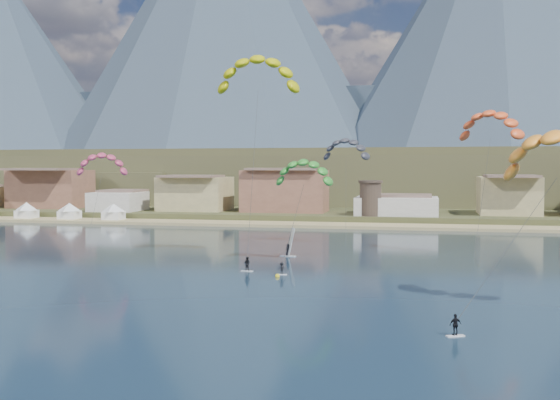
% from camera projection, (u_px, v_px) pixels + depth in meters
% --- Properties ---
extents(ground, '(2400.00, 2400.00, 0.00)m').
position_uv_depth(ground, '(197.00, 346.00, 54.23)').
color(ground, black).
rests_on(ground, ground).
extents(beach, '(2200.00, 12.00, 0.90)m').
position_uv_depth(beach, '(346.00, 226.00, 157.79)').
color(beach, tan).
rests_on(beach, ground).
extents(land, '(2200.00, 900.00, 4.00)m').
position_uv_depth(land, '(403.00, 181.00, 601.43)').
color(land, brown).
rests_on(land, ground).
extents(foothills, '(940.00, 210.00, 18.00)m').
position_uv_depth(foothills, '(436.00, 178.00, 276.30)').
color(foothills, brown).
rests_on(foothills, ground).
extents(mountain_ridge, '(2060.00, 480.00, 400.00)m').
position_uv_depth(mountain_ridge, '(399.00, 56.00, 854.20)').
color(mountain_ridge, '#2A3846').
rests_on(mountain_ridge, ground).
extents(town, '(400.00, 24.00, 12.00)m').
position_uv_depth(town, '(203.00, 189.00, 181.26)').
color(town, silver).
rests_on(town, ground).
extents(watchtower, '(5.82, 5.82, 8.60)m').
position_uv_depth(watchtower, '(370.00, 198.00, 164.26)').
color(watchtower, '#47382D').
rests_on(watchtower, ground).
extents(beach_tents, '(43.40, 6.40, 5.00)m').
position_uv_depth(beach_tents, '(47.00, 207.00, 173.32)').
color(beach_tents, white).
rests_on(beach_tents, ground).
extents(kitesurfer_yellow, '(13.36, 14.14, 31.74)m').
position_uv_depth(kitesurfer_yellow, '(258.00, 69.00, 100.85)').
color(kitesurfer_yellow, silver).
rests_on(kitesurfer_yellow, ground).
extents(kitesurfer_orange, '(17.24, 19.10, 22.18)m').
position_uv_depth(kitesurfer_orange, '(557.00, 148.00, 67.26)').
color(kitesurfer_orange, silver).
rests_on(kitesurfer_orange, ground).
extents(kitesurfer_green, '(9.00, 13.43, 17.43)m').
position_uv_depth(kitesurfer_green, '(304.00, 169.00, 99.07)').
color(kitesurfer_green, silver).
rests_on(kitesurfer_green, ground).
extents(distant_kite_pink, '(10.96, 7.68, 18.55)m').
position_uv_depth(distant_kite_pink, '(102.00, 160.00, 134.21)').
color(distant_kite_pink, '#262626').
rests_on(distant_kite_pink, ground).
extents(distant_kite_dark, '(9.32, 6.67, 20.53)m').
position_uv_depth(distant_kite_dark, '(346.00, 146.00, 119.62)').
color(distant_kite_dark, '#262626').
rests_on(distant_kite_dark, ground).
extents(distant_kite_orange, '(11.12, 8.86, 24.25)m').
position_uv_depth(distant_kite_orange, '(491.00, 120.00, 104.44)').
color(distant_kite_orange, '#262626').
rests_on(distant_kite_orange, ground).
extents(windsurfer, '(2.64, 2.90, 4.52)m').
position_uv_depth(windsurfer, '(289.00, 247.00, 106.92)').
color(windsurfer, silver).
rests_on(windsurfer, ground).
extents(buoy, '(0.60, 0.60, 0.60)m').
position_uv_depth(buoy, '(277.00, 276.00, 87.47)').
color(buoy, yellow).
rests_on(buoy, ground).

